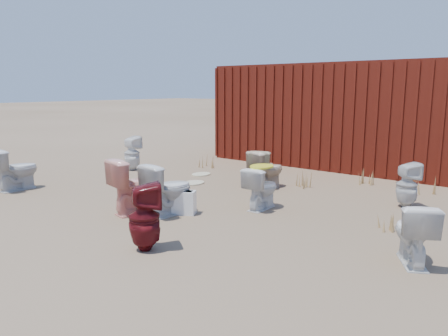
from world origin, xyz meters
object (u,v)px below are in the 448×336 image
Objects in this scene: toilet_front_a at (16,169)px; toilet_front_e at (413,233)px; shipping_container at (343,115)px; toilet_front_c at (168,189)px; toilet_front_pink at (138,186)px; loose_tank at (179,202)px; toilet_front_maroon at (144,217)px; toilet_back_a at (132,153)px; toilet_back_beige_right at (266,169)px; toilet_back_beige_left at (263,168)px; toilet_back_e at (407,185)px; toilet_back_yellowlid at (261,188)px.

toilet_front_a is 6.74m from toilet_front_e.
shipping_container is 5.82m from toilet_front_c.
toilet_front_pink is 1.67× the size of loose_tank.
toilet_front_c is at bearing -23.37° from toilet_front_e.
toilet_back_a is (-4.04, 3.13, -0.01)m from toilet_front_maroon.
toilet_back_beige_right is (3.35, 0.43, -0.04)m from toilet_back_a.
toilet_front_e is (3.35, 0.37, -0.05)m from toilet_front_c.
toilet_front_c reaches higher than toilet_front_a.
toilet_front_pink is 1.17× the size of toilet_back_beige_left.
toilet_back_a is (0.11, 2.59, 0.00)m from toilet_front_a.
shipping_container is 3.44m from toilet_back_beige_left.
toilet_front_pink is 2.69m from toilet_back_beige_left.
toilet_front_e is (2.51, 1.54, -0.06)m from toilet_front_maroon.
toilet_back_e is at bearing -128.91° from toilet_front_c.
toilet_back_a is 1.55× the size of loose_tank.
toilet_back_beige_left is (0.04, 2.44, -0.03)m from toilet_front_c.
toilet_front_maroon is 3.63m from toilet_back_beige_right.
toilet_front_a is 1.08× the size of toilet_back_e.
toilet_back_beige_left is at bearing -58.93° from toilet_back_yellowlid.
toilet_back_beige_left is 2.58m from toilet_back_e.
toilet_front_e is at bearing 164.31° from toilet_back_a.
toilet_front_a is 1.10× the size of toilet_back_beige_right.
toilet_front_e is at bearing -167.94° from toilet_front_c.
shipping_container is 7.76× the size of toilet_back_a.
toilet_front_pink reaches higher than toilet_back_a.
toilet_front_maroon is (0.72, -6.94, -0.80)m from shipping_container.
toilet_back_e is (1.77, 3.81, -0.04)m from toilet_front_maroon.
toilet_back_beige_right is 2.47m from toilet_back_e.
toilet_front_maroon reaches higher than toilet_back_beige_left.
shipping_container reaches higher than toilet_front_a.
toilet_front_pink is 1.17× the size of toilet_back_e.
shipping_container is 8.41× the size of toilet_back_beige_left.
toilet_front_e is at bearing 160.79° from toilet_back_yellowlid.
toilet_front_maroon is (1.26, -0.96, -0.02)m from toilet_front_pink.
loose_tank is (-3.27, -0.24, -0.17)m from toilet_front_e.
toilet_back_a is 4.18m from toilet_back_yellowlid.
toilet_front_maroon is 1.12× the size of toilet_back_e.
toilet_back_a is at bearing -25.70° from toilet_front_c.
toilet_front_c is (-0.12, -5.77, -0.81)m from shipping_container.
loose_tank is at bearing -133.18° from toilet_front_pink.
toilet_front_c reaches higher than toilet_front_e.
toilet_front_pink is at bearing -1.83° from toilet_front_maroon.
toilet_back_e is at bearing -157.82° from toilet_back_beige_right.
toilet_front_e is at bearing -24.09° from loose_tank.
toilet_front_c is 1.09× the size of toilet_back_beige_left.
toilet_front_maroon is 1.60× the size of loose_tank.
shipping_container is 3.48m from toilet_back_beige_right.
toilet_back_beige_right is at bearing 139.15° from toilet_back_beige_left.
toilet_front_a is 4.56m from toilet_back_yellowlid.
toilet_front_e is 0.98× the size of toilet_back_beige_right.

